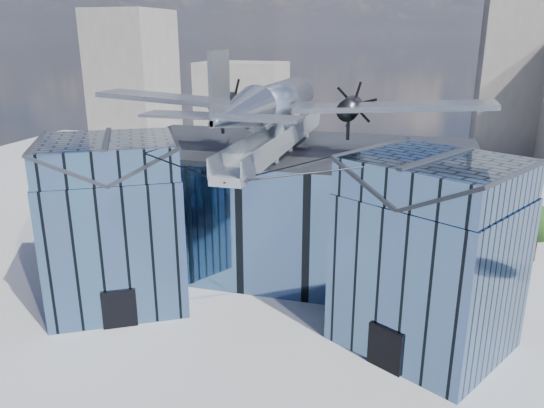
# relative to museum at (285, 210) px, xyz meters

# --- Properties ---
(ground_plane) EXTENTS (120.00, 120.00, 0.00)m
(ground_plane) POSITION_rel_museum_xyz_m (-0.00, -5.82, -5.54)
(ground_plane) COLOR gray
(museum) EXTENTS (32.88, 24.50, 17.60)m
(museum) POSITION_rel_museum_xyz_m (0.00, 0.00, 0.00)
(museum) COLOR #466790
(museum) RESTS_ON ground
(bg_towers) EXTENTS (77.00, 24.50, 26.00)m
(bg_towers) POSITION_rel_museum_xyz_m (1.45, 44.67, 4.47)
(bg_towers) COLOR slate
(bg_towers) RESTS_ON ground
(tree_side_e) EXTENTS (3.30, 3.30, 4.86)m
(tree_side_e) POSITION_rel_museum_xyz_m (19.52, 8.64, -2.25)
(tree_side_e) COLOR #322014
(tree_side_e) RESTS_ON ground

